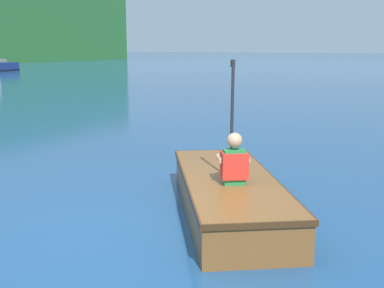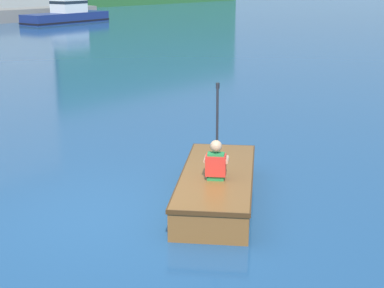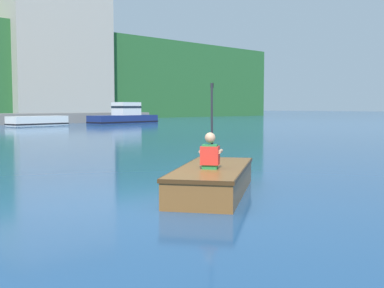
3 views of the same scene
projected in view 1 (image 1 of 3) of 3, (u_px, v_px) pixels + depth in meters
The scene contains 3 objects.
ground_plane at pixel (119, 246), 4.83m from camera, with size 300.00×300.00×0.00m, color navy.
rowboat_foreground at pixel (228, 192), 5.78m from camera, with size 3.12×2.60×0.45m.
person_paddler at pixel (234, 160), 5.36m from camera, with size 0.45×0.45×1.38m.
Camera 1 is at (-3.64, -2.80, 1.97)m, focal length 45.00 mm.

